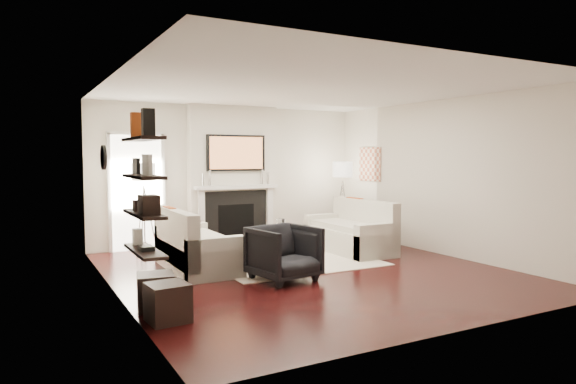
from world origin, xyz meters
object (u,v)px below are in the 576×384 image
loveseat_left_base (197,255)px  ottoman_near (156,291)px  lamp_left_shade (144,172)px  lamp_right_shade (343,169)px  loveseat_right_base (349,240)px  coffee_table (273,236)px  armchair (284,250)px

loveseat_left_base → ottoman_near: (-1.07, -1.75, -0.01)m
lamp_left_shade → ottoman_near: lamp_left_shade is taller
lamp_right_shade → ottoman_near: lamp_right_shade is taller
loveseat_right_base → lamp_left_shade: bearing=157.0°
coffee_table → armchair: 1.34m
loveseat_left_base → coffee_table: bearing=1.1°
loveseat_right_base → lamp_left_shade: size_ratio=4.50×
ottoman_near → armchair: bearing=14.9°
loveseat_right_base → ottoman_near: (-3.94, -1.84, -0.01)m
loveseat_right_base → lamp_left_shade: 3.81m
loveseat_right_base → armchair: armchair is taller
loveseat_right_base → coffee_table: size_ratio=1.64×
loveseat_left_base → lamp_right_shade: 3.85m
armchair → lamp_left_shade: lamp_left_shade is taller
loveseat_right_base → coffee_table: bearing=-177.5°
loveseat_left_base → loveseat_right_base: size_ratio=1.00×
loveseat_left_base → lamp_right_shade: lamp_right_shade is taller
armchair → lamp_left_shade: 3.19m
lamp_left_shade → armchair: bearing=-64.8°
lamp_left_shade → lamp_right_shade: same height
armchair → ottoman_near: size_ratio=2.08×
lamp_left_shade → lamp_right_shade: 3.92m
loveseat_left_base → ottoman_near: size_ratio=4.50×
loveseat_left_base → armchair: 1.51m
coffee_table → lamp_right_shade: lamp_right_shade is taller
coffee_table → lamp_right_shade: (2.16, 1.13, 1.05)m
loveseat_right_base → lamp_right_shade: lamp_right_shade is taller
loveseat_left_base → loveseat_right_base: 2.88m
armchair → lamp_right_shade: (2.61, 2.39, 1.03)m
coffee_table → ottoman_near: 2.96m
loveseat_left_base → loveseat_right_base: same height
coffee_table → lamp_left_shade: lamp_left_shade is taller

